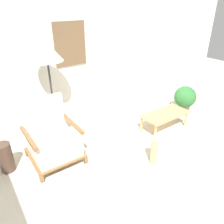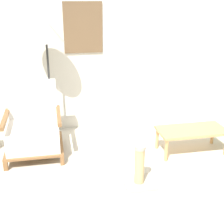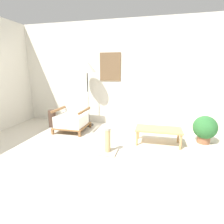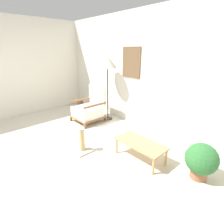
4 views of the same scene
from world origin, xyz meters
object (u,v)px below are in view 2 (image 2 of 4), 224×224
at_px(coffee_table, 192,132).
at_px(scratching_post, 139,171).
at_px(floor_lamp, 46,34).
at_px(armchair, 34,130).

bearing_deg(coffee_table, scratching_post, -145.00).
height_order(coffee_table, scratching_post, scratching_post).
xyz_separation_m(floor_lamp, coffee_table, (1.81, -0.81, -1.22)).
bearing_deg(floor_lamp, coffee_table, -24.22).
xyz_separation_m(floor_lamp, scratching_post, (0.92, -1.44, -1.34)).
height_order(floor_lamp, coffee_table, floor_lamp).
relative_size(armchair, scratching_post, 1.94).
distance_m(coffee_table, scratching_post, 1.10).
bearing_deg(scratching_post, armchair, 139.49).
distance_m(armchair, scratching_post, 1.53).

